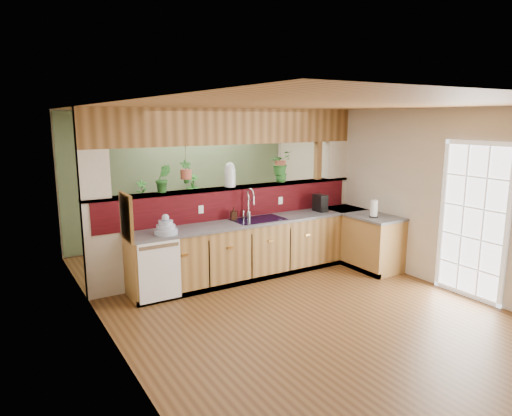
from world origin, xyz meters
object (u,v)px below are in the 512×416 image
coffee_maker (321,204)px  paper_towel (374,209)px  dish_stack (166,228)px  glass_jar (230,175)px  shelving_console (168,221)px  soap_dispenser (234,214)px  faucet (249,202)px

coffee_maker → paper_towel: bearing=-60.2°
dish_stack → paper_towel: 3.29m
paper_towel → dish_stack: bearing=168.0°
glass_jar → shelving_console: bearing=100.4°
dish_stack → paper_towel: bearing=-12.0°
dish_stack → soap_dispenser: bearing=13.3°
paper_towel → soap_dispenser: bearing=154.2°
faucet → dish_stack: faucet is taller
soap_dispenser → coffee_maker: bearing=-5.9°
glass_jar → shelving_console: size_ratio=0.28×
faucet → soap_dispenser: size_ratio=2.42×
coffee_maker → shelving_console: coffee_maker is taller
coffee_maker → dish_stack: bearing=-175.8°
dish_stack → coffee_maker: 2.79m
soap_dispenser → glass_jar: glass_jar is taller
faucet → dish_stack: bearing=-169.3°
faucet → shelving_console: (-0.57, 2.12, -0.66)m
soap_dispenser → glass_jar: size_ratio=0.52×
coffee_maker → glass_jar: bearing=167.7°
faucet → dish_stack: 1.52m
soap_dispenser → paper_towel: size_ratio=0.68×
faucet → paper_towel: size_ratio=1.65×
glass_jar → soap_dispenser: bearing=-104.7°
dish_stack → shelving_console: (0.91, 2.40, -0.49)m
shelving_console → dish_stack: bearing=-120.3°
soap_dispenser → coffee_maker: coffee_maker is taller
coffee_maker → paper_towel: size_ratio=0.97×
dish_stack → glass_jar: 1.48m
coffee_maker → faucet: bearing=174.7°
shelving_console → paper_towel: bearing=-62.8°
faucet → paper_towel: bearing=-29.2°
dish_stack → paper_towel: size_ratio=1.08×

